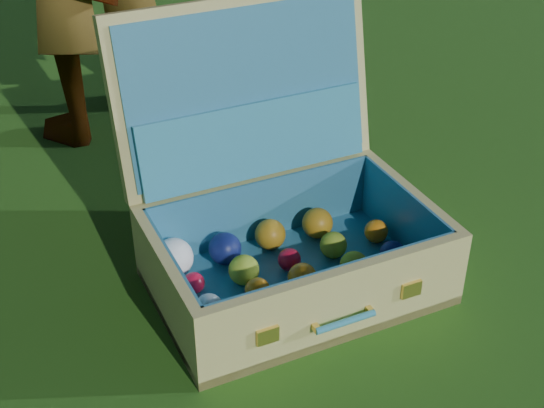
{
  "coord_description": "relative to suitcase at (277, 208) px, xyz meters",
  "views": [
    {
      "loc": [
        -0.62,
        -1.12,
        1.01
      ],
      "look_at": [
        0.2,
        -0.11,
        0.17
      ],
      "focal_mm": 50.0,
      "sensor_mm": 36.0,
      "label": 1
    }
  ],
  "objects": [
    {
      "name": "ground",
      "position": [
        -0.21,
        0.1,
        -0.15
      ],
      "size": [
        60.0,
        60.0,
        0.0
      ],
      "primitive_type": "plane",
      "color": "#215114",
      "rests_on": "ground"
    },
    {
      "name": "suitcase",
      "position": [
        0.0,
        0.0,
        0.0
      ],
      "size": [
        0.67,
        0.62,
        0.54
      ],
      "rotation": [
        0.0,
        0.0,
        -0.24
      ],
      "color": "#D0C570",
      "rests_on": "ground"
    }
  ]
}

